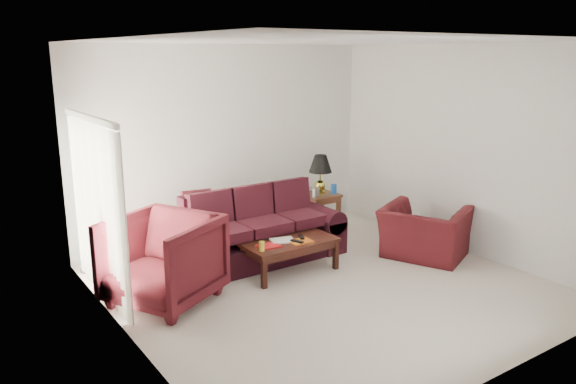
% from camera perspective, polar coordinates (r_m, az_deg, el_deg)
% --- Properties ---
extents(floor, '(5.00, 5.00, 0.00)m').
position_cam_1_polar(floor, '(7.23, 3.88, -9.46)').
color(floor, silver).
rests_on(floor, ground).
extents(blinds, '(0.10, 2.00, 2.16)m').
position_cam_1_polar(blinds, '(6.94, -18.93, -1.76)').
color(blinds, silver).
rests_on(blinds, ground).
extents(sofa, '(2.40, 1.05, 0.98)m').
position_cam_1_polar(sofa, '(7.91, -2.83, -3.56)').
color(sofa, black).
rests_on(sofa, ground).
extents(throw_pillow, '(0.45, 0.27, 0.44)m').
position_cam_1_polar(throw_pillow, '(8.18, -9.24, -1.25)').
color(throw_pillow, black).
rests_on(throw_pillow, sofa).
extents(end_table, '(0.56, 0.56, 0.61)m').
position_cam_1_polar(end_table, '(9.35, 3.18, -1.98)').
color(end_table, brown).
rests_on(end_table, ground).
extents(table_lamp, '(0.41, 0.41, 0.64)m').
position_cam_1_polar(table_lamp, '(9.26, 3.30, 1.83)').
color(table_lamp, '#AEA136').
rests_on(table_lamp, end_table).
extents(clock, '(0.14, 0.08, 0.13)m').
position_cam_1_polar(clock, '(9.07, 2.87, -0.05)').
color(clock, '#AEAEB2').
rests_on(clock, end_table).
extents(blue_canister, '(0.11, 0.11, 0.15)m').
position_cam_1_polar(blue_canister, '(9.28, 4.66, 0.30)').
color(blue_canister, '#1B58B2').
rests_on(blue_canister, end_table).
extents(picture_frame, '(0.17, 0.19, 0.05)m').
position_cam_1_polar(picture_frame, '(9.30, 1.87, 0.37)').
color(picture_frame, '#AFAEB3').
rests_on(picture_frame, end_table).
extents(floor_lamp, '(0.35, 0.35, 1.74)m').
position_cam_1_polar(floor_lamp, '(7.86, -19.85, -1.63)').
color(floor_lamp, silver).
rests_on(floor_lamp, ground).
extents(armchair_left, '(1.55, 1.53, 1.05)m').
position_cam_1_polar(armchair_left, '(6.73, -12.64, -6.77)').
color(armchair_left, '#450F16').
rests_on(armchair_left, ground).
extents(armchair_right, '(1.37, 1.44, 0.74)m').
position_cam_1_polar(armchair_right, '(8.28, 13.67, -4.02)').
color(armchair_right, '#3D0E12').
rests_on(armchair_right, ground).
extents(coffee_table, '(1.31, 0.74, 0.44)m').
position_cam_1_polar(coffee_table, '(7.55, 0.20, -6.56)').
color(coffee_table, black).
rests_on(coffee_table, ground).
extents(magazine_red, '(0.29, 0.23, 0.02)m').
position_cam_1_polar(magazine_red, '(7.27, -1.94, -5.50)').
color(magazine_red, '#AD1115').
rests_on(magazine_red, coffee_table).
extents(magazine_white, '(0.36, 0.31, 0.02)m').
position_cam_1_polar(magazine_white, '(7.47, -0.56, -4.93)').
color(magazine_white, silver).
rests_on(magazine_white, coffee_table).
extents(magazine_orange, '(0.30, 0.23, 0.02)m').
position_cam_1_polar(magazine_orange, '(7.44, 1.30, -5.03)').
color(magazine_orange, '#CA6117').
rests_on(magazine_orange, coffee_table).
extents(remote_a, '(0.11, 0.19, 0.02)m').
position_cam_1_polar(remote_a, '(7.38, 0.92, -5.02)').
color(remote_a, black).
rests_on(remote_a, coffee_table).
extents(remote_b, '(0.13, 0.19, 0.02)m').
position_cam_1_polar(remote_b, '(7.56, 1.36, -4.56)').
color(remote_b, black).
rests_on(remote_b, coffee_table).
extents(yellow_glass, '(0.08, 0.08, 0.12)m').
position_cam_1_polar(yellow_glass, '(7.10, -2.68, -5.52)').
color(yellow_glass, yellow).
rests_on(yellow_glass, coffee_table).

